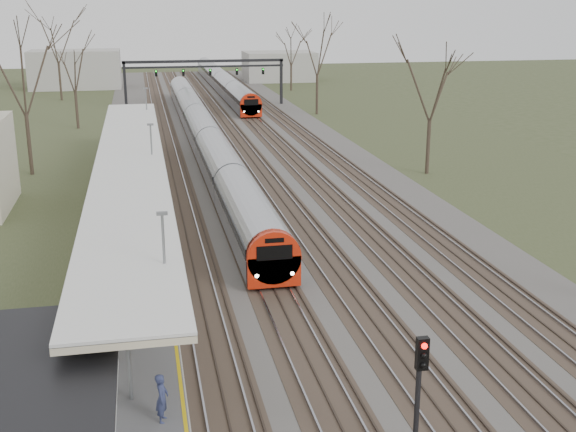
{
  "coord_description": "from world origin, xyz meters",
  "views": [
    {
      "loc": [
        -8.24,
        -11.08,
        13.22
      ],
      "look_at": [
        -0.65,
        26.0,
        2.0
      ],
      "focal_mm": 45.0,
      "sensor_mm": 36.0,
      "label": 1
    }
  ],
  "objects_px": {
    "train_far": "(222,81)",
    "passenger": "(162,398)",
    "signal_post": "(420,380)",
    "train_near": "(203,131)"
  },
  "relations": [
    {
      "from": "train_near",
      "to": "passenger",
      "type": "xyz_separation_m",
      "value": [
        -5.6,
        -48.96,
        0.31
      ]
    },
    {
      "from": "train_near",
      "to": "passenger",
      "type": "distance_m",
      "value": 49.28
    },
    {
      "from": "train_far",
      "to": "passenger",
      "type": "relative_size",
      "value": 38.04
    },
    {
      "from": "train_far",
      "to": "signal_post",
      "type": "relative_size",
      "value": 14.69
    },
    {
      "from": "passenger",
      "to": "signal_post",
      "type": "height_order",
      "value": "signal_post"
    },
    {
      "from": "train_near",
      "to": "train_far",
      "type": "height_order",
      "value": "same"
    },
    {
      "from": "train_near",
      "to": "train_far",
      "type": "relative_size",
      "value": 1.25
    },
    {
      "from": "train_near",
      "to": "train_far",
      "type": "bearing_deg",
      "value": 81.17
    },
    {
      "from": "train_far",
      "to": "passenger",
      "type": "distance_m",
      "value": 94.84
    },
    {
      "from": "train_near",
      "to": "signal_post",
      "type": "height_order",
      "value": "signal_post"
    }
  ]
}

